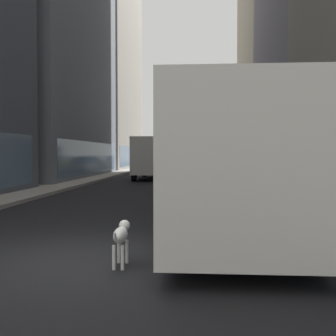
% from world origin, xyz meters
% --- Properties ---
extents(ground_plane, '(120.00, 120.00, 0.00)m').
position_xyz_m(ground_plane, '(0.00, 35.00, 0.00)').
color(ground_plane, black).
extents(sidewalk_left, '(2.40, 110.00, 0.15)m').
position_xyz_m(sidewalk_left, '(-5.70, 35.00, 0.07)').
color(sidewalk_left, '#9E9991').
rests_on(sidewalk_left, ground).
extents(sidewalk_right, '(2.40, 110.00, 0.15)m').
position_xyz_m(sidewalk_right, '(5.70, 35.00, 0.07)').
color(sidewalk_right, '#9E9991').
rests_on(sidewalk_right, ground).
extents(building_left_mid, '(11.79, 18.12, 20.63)m').
position_xyz_m(building_left_mid, '(-11.90, 24.24, 10.31)').
color(building_left_mid, slate).
rests_on(building_left_mid, ground).
extents(building_left_far, '(11.53, 18.80, 24.56)m').
position_xyz_m(building_left_far, '(-11.90, 44.40, 12.27)').
color(building_left_far, gray).
rests_on(building_left_far, ground).
extents(transit_bus, '(2.78, 11.53, 3.05)m').
position_xyz_m(transit_bus, '(2.80, 4.09, 1.78)').
color(transit_bus, silver).
rests_on(transit_bus, ground).
extents(car_red_coupe, '(1.78, 4.39, 1.62)m').
position_xyz_m(car_red_coupe, '(1.20, 12.85, 0.82)').
color(car_red_coupe, red).
rests_on(car_red_coupe, ground).
extents(car_grey_wagon, '(1.89, 4.76, 1.62)m').
position_xyz_m(car_grey_wagon, '(-1.20, 41.67, 0.83)').
color(car_grey_wagon, slate).
rests_on(car_grey_wagon, ground).
extents(car_yellow_taxi, '(1.75, 3.98, 1.62)m').
position_xyz_m(car_yellow_taxi, '(2.80, 42.01, 0.82)').
color(car_yellow_taxi, yellow).
rests_on(car_yellow_taxi, ground).
extents(car_silver_sedan, '(1.75, 4.32, 1.62)m').
position_xyz_m(car_silver_sedan, '(-2.80, 32.31, 0.82)').
color(car_silver_sedan, '#B7BABF').
rests_on(car_silver_sedan, ground).
extents(car_black_suv, '(1.77, 4.26, 1.62)m').
position_xyz_m(car_black_suv, '(2.80, 32.28, 0.82)').
color(car_black_suv, black).
rests_on(car_black_suv, ground).
extents(car_white_van, '(1.77, 4.52, 1.62)m').
position_xyz_m(car_white_van, '(-2.80, 47.17, 0.82)').
color(car_white_van, silver).
rests_on(car_white_van, ground).
extents(box_truck, '(2.30, 7.50, 3.05)m').
position_xyz_m(box_truck, '(-1.20, 23.26, 1.67)').
color(box_truck, silver).
rests_on(box_truck, ground).
extents(dalmatian_dog, '(0.22, 0.96, 0.72)m').
position_xyz_m(dalmatian_dog, '(0.83, -0.28, 0.51)').
color(dalmatian_dog, white).
rests_on(dalmatian_dog, ground).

